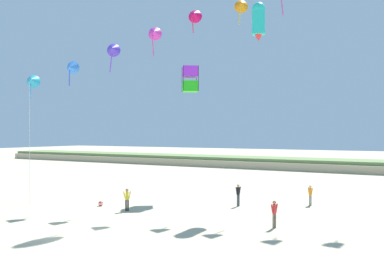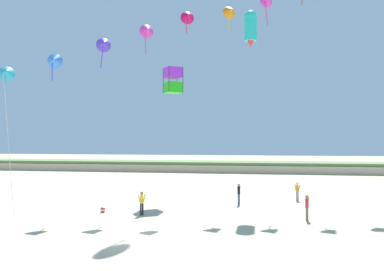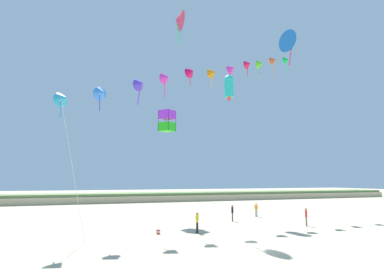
{
  "view_description": "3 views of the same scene",
  "coord_description": "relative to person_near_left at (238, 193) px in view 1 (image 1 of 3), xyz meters",
  "views": [
    {
      "loc": [
        16.34,
        -15.73,
        5.32
      ],
      "look_at": [
        0.2,
        12.72,
        5.18
      ],
      "focal_mm": 38.0,
      "sensor_mm": 36.0,
      "label": 1
    },
    {
      "loc": [
        6.62,
        -19.1,
        4.83
      ],
      "look_at": [
        0.87,
        12.55,
        5.28
      ],
      "focal_mm": 38.0,
      "sensor_mm": 36.0,
      "label": 2
    },
    {
      "loc": [
        -11.39,
        -18.51,
        4.05
      ],
      "look_at": [
        0.26,
        11.53,
        8.21
      ],
      "focal_mm": 32.0,
      "sensor_mm": 36.0,
      "label": 3
    }
  ],
  "objects": [
    {
      "name": "person_near_right",
      "position": [
        4.52,
        2.96,
        -0.07
      ],
      "size": [
        0.47,
        0.37,
        1.51
      ],
      "color": "gray",
      "rests_on": "ground"
    },
    {
      "name": "beach_ball",
      "position": [
        -8.86,
        -4.9,
        -0.76
      ],
      "size": [
        0.36,
        0.36,
        0.36
      ],
      "color": "red",
      "rests_on": "ground"
    },
    {
      "name": "person_mid_center",
      "position": [
        4.48,
        -5.33,
        -0.04
      ],
      "size": [
        0.31,
        0.52,
        1.55
      ],
      "color": "#726656",
      "rests_on": "ground"
    },
    {
      "name": "large_kite_high_solo",
      "position": [
        0.84,
        1.95,
        13.08
      ],
      "size": [
        1.38,
        1.38,
        2.96
      ],
      "color": "#22C5BA"
    },
    {
      "name": "person_near_left",
      "position": [
        0.0,
        0.0,
        0.0
      ],
      "size": [
        0.24,
        0.56,
        1.63
      ],
      "color": "#474C56",
      "rests_on": "ground"
    },
    {
      "name": "large_kite_outer_drift",
      "position": [
        -5.82,
        3.05,
        9.13
      ],
      "size": [
        1.85,
        1.85,
        2.18
      ],
      "color": "green"
    },
    {
      "name": "ground_plane",
      "position": [
        -4.61,
        -11.82,
        -0.94
      ],
      "size": [
        240.0,
        240.0,
        0.0
      ],
      "primitive_type": "plane",
      "color": "#C1B28E"
    },
    {
      "name": "kite_banner_string",
      "position": [
        -0.89,
        2.34,
        14.75
      ],
      "size": [
        31.76,
        17.19,
        22.06
      ],
      "color": "#249FCA"
    },
    {
      "name": "dune_ridge",
      "position": [
        -4.61,
        33.92,
        -0.15
      ],
      "size": [
        120.0,
        8.58,
        1.6
      ],
      "color": "tan",
      "rests_on": "ground"
    },
    {
      "name": "person_far_left",
      "position": [
        -5.94,
        -5.49,
        -0.04
      ],
      "size": [
        0.46,
        0.41,
        1.55
      ],
      "color": "black",
      "rests_on": "ground"
    }
  ]
}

